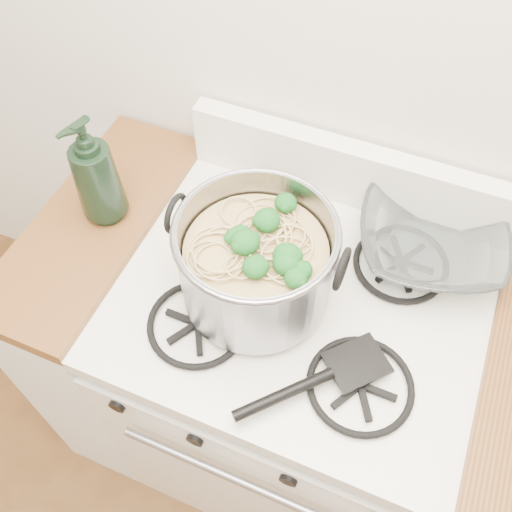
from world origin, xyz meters
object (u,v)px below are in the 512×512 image
object	(u,v)px
gas_range	(291,385)
stock_pot	(256,263)
glass_bowl	(429,245)
spatula	(357,361)
bottle	(95,171)

from	to	relation	value
gas_range	stock_pot	size ratio (longest dim) A/B	2.71
gas_range	glass_bowl	distance (m)	0.58
stock_pot	glass_bowl	xyz separation A→B (m)	(0.30, 0.24, -0.08)
gas_range	spatula	bearing A→B (deg)	-36.80
spatula	glass_bowl	bearing A→B (deg)	121.24
glass_bowl	gas_range	bearing A→B (deg)	-136.24
stock_pot	bottle	bearing A→B (deg)	170.84
gas_range	stock_pot	xyz separation A→B (m)	(-0.09, -0.03, 0.58)
gas_range	glass_bowl	bearing A→B (deg)	43.76
stock_pot	glass_bowl	size ratio (longest dim) A/B	2.74
gas_range	glass_bowl	world-z (taller)	glass_bowl
gas_range	bottle	distance (m)	0.79
glass_bowl	bottle	xyz separation A→B (m)	(-0.70, -0.17, 0.11)
gas_range	bottle	bearing A→B (deg)	176.43
stock_pot	spatula	distance (m)	0.27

